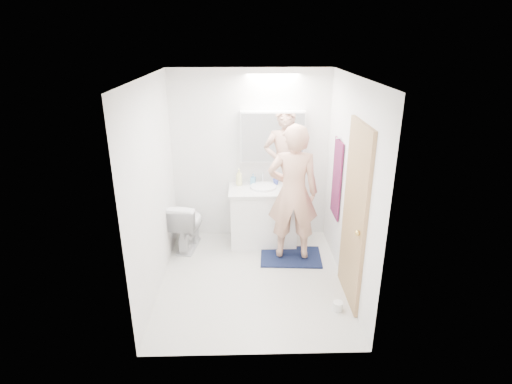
{
  "coord_description": "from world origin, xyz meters",
  "views": [
    {
      "loc": [
        -0.08,
        -4.24,
        2.8
      ],
      "look_at": [
        0.05,
        0.25,
        1.05
      ],
      "focal_mm": 28.48,
      "sensor_mm": 36.0,
      "label": 1
    }
  ],
  "objects_px": {
    "toilet": "(187,224)",
    "soap_bottle_a": "(239,177)",
    "vanity_cabinet": "(263,217)",
    "person": "(293,193)",
    "medicine_cabinet": "(272,136)",
    "toothbrush_cup": "(276,182)",
    "toilet_paper_roll": "(338,306)",
    "soap_bottle_b": "(253,179)"
  },
  "relations": [
    {
      "from": "medicine_cabinet",
      "to": "toilet_paper_roll",
      "type": "xyz_separation_m",
      "value": [
        0.61,
        -1.79,
        -1.45
      ]
    },
    {
      "from": "medicine_cabinet",
      "to": "person",
      "type": "relative_size",
      "value": 0.5
    },
    {
      "from": "toilet",
      "to": "soap_bottle_a",
      "type": "bearing_deg",
      "value": -150.87
    },
    {
      "from": "medicine_cabinet",
      "to": "person",
      "type": "bearing_deg",
      "value": -71.52
    },
    {
      "from": "vanity_cabinet",
      "to": "person",
      "type": "height_order",
      "value": "person"
    },
    {
      "from": "toilet_paper_roll",
      "to": "soap_bottle_a",
      "type": "bearing_deg",
      "value": 121.8
    },
    {
      "from": "soap_bottle_a",
      "to": "toilet_paper_roll",
      "type": "bearing_deg",
      "value": -58.2
    },
    {
      "from": "soap_bottle_b",
      "to": "toothbrush_cup",
      "type": "bearing_deg",
      "value": -3.58
    },
    {
      "from": "toilet_paper_roll",
      "to": "toilet",
      "type": "bearing_deg",
      "value": 140.79
    },
    {
      "from": "toilet",
      "to": "person",
      "type": "distance_m",
      "value": 1.57
    },
    {
      "from": "medicine_cabinet",
      "to": "toilet",
      "type": "height_order",
      "value": "medicine_cabinet"
    },
    {
      "from": "soap_bottle_a",
      "to": "toilet_paper_roll",
      "type": "distance_m",
      "value": 2.23
    },
    {
      "from": "person",
      "to": "toothbrush_cup",
      "type": "relative_size",
      "value": 20.12
    },
    {
      "from": "vanity_cabinet",
      "to": "toilet_paper_roll",
      "type": "relative_size",
      "value": 8.18
    },
    {
      "from": "person",
      "to": "soap_bottle_a",
      "type": "xyz_separation_m",
      "value": [
        -0.69,
        0.61,
        0.01
      ]
    },
    {
      "from": "toilet",
      "to": "medicine_cabinet",
      "type": "bearing_deg",
      "value": -155.64
    },
    {
      "from": "toilet",
      "to": "toothbrush_cup",
      "type": "distance_m",
      "value": 1.37
    },
    {
      "from": "medicine_cabinet",
      "to": "soap_bottle_b",
      "type": "distance_m",
      "value": 0.66
    },
    {
      "from": "vanity_cabinet",
      "to": "toothbrush_cup",
      "type": "relative_size",
      "value": 10.23
    },
    {
      "from": "toilet",
      "to": "vanity_cabinet",
      "type": "bearing_deg",
      "value": -164.74
    },
    {
      "from": "toilet_paper_roll",
      "to": "medicine_cabinet",
      "type": "bearing_deg",
      "value": 108.85
    },
    {
      "from": "person",
      "to": "toothbrush_cup",
      "type": "distance_m",
      "value": 0.65
    },
    {
      "from": "soap_bottle_a",
      "to": "soap_bottle_b",
      "type": "xyz_separation_m",
      "value": [
        0.2,
        0.03,
        -0.04
      ]
    },
    {
      "from": "medicine_cabinet",
      "to": "soap_bottle_a",
      "type": "bearing_deg",
      "value": -172.61
    },
    {
      "from": "medicine_cabinet",
      "to": "toothbrush_cup",
      "type": "xyz_separation_m",
      "value": [
        0.05,
        -0.05,
        -0.64
      ]
    },
    {
      "from": "soap_bottle_b",
      "to": "toilet_paper_roll",
      "type": "relative_size",
      "value": 1.39
    },
    {
      "from": "soap_bottle_a",
      "to": "toothbrush_cup",
      "type": "height_order",
      "value": "soap_bottle_a"
    },
    {
      "from": "soap_bottle_b",
      "to": "toothbrush_cup",
      "type": "xyz_separation_m",
      "value": [
        0.32,
        -0.02,
        -0.04
      ]
    },
    {
      "from": "vanity_cabinet",
      "to": "soap_bottle_b",
      "type": "xyz_separation_m",
      "value": [
        -0.14,
        0.18,
        0.51
      ]
    },
    {
      "from": "toothbrush_cup",
      "to": "toilet",
      "type": "bearing_deg",
      "value": -167.52
    },
    {
      "from": "vanity_cabinet",
      "to": "soap_bottle_a",
      "type": "relative_size",
      "value": 3.75
    },
    {
      "from": "toilet",
      "to": "toilet_paper_roll",
      "type": "height_order",
      "value": "toilet"
    },
    {
      "from": "vanity_cabinet",
      "to": "medicine_cabinet",
      "type": "distance_m",
      "value": 1.14
    },
    {
      "from": "toilet",
      "to": "person",
      "type": "relative_size",
      "value": 0.39
    },
    {
      "from": "soap_bottle_a",
      "to": "person",
      "type": "bearing_deg",
      "value": -41.6
    },
    {
      "from": "vanity_cabinet",
      "to": "soap_bottle_a",
      "type": "bearing_deg",
      "value": 155.9
    },
    {
      "from": "medicine_cabinet",
      "to": "toothbrush_cup",
      "type": "relative_size",
      "value": 10.0
    },
    {
      "from": "medicine_cabinet",
      "to": "toilet",
      "type": "relative_size",
      "value": 1.26
    },
    {
      "from": "medicine_cabinet",
      "to": "person",
      "type": "distance_m",
      "value": 0.91
    },
    {
      "from": "soap_bottle_a",
      "to": "soap_bottle_b",
      "type": "bearing_deg",
      "value": 8.67
    },
    {
      "from": "vanity_cabinet",
      "to": "person",
      "type": "xyz_separation_m",
      "value": [
        0.35,
        -0.46,
        0.54
      ]
    },
    {
      "from": "person",
      "to": "soap_bottle_b",
      "type": "height_order",
      "value": "person"
    }
  ]
}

